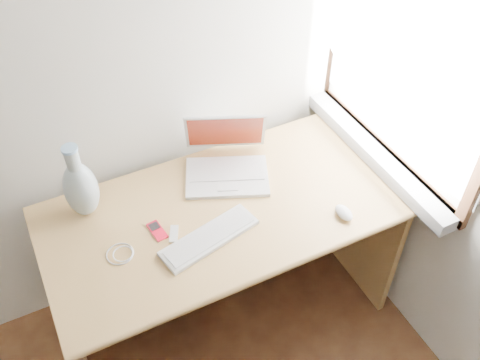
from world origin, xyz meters
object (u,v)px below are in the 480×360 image
desk (215,229)px  laptop (222,162)px  vase (81,187)px  external_keyboard (209,237)px

desk → laptop: (0.09, 0.11, 0.27)m
laptop → vase: size_ratio=1.23×
vase → desk: bearing=-15.7°
desk → laptop: laptop is taller
desk → external_keyboard: bearing=-117.5°
desk → external_keyboard: external_keyboard is taller
external_keyboard → laptop: bearing=44.7°
laptop → external_keyboard: laptop is taller
external_keyboard → vase: 0.52m
desk → laptop: size_ratio=3.47×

